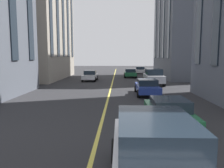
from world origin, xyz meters
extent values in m
cube|color=#D8C64C|center=(20.00, 0.00, 0.00)|extent=(80.00, 0.16, 0.01)
cube|color=navy|center=(18.34, -3.29, 0.59)|extent=(4.40, 1.80, 0.55)
cube|color=#19232D|center=(18.12, -3.29, 1.12)|extent=(1.85, 1.58, 0.50)
cylinder|color=black|center=(19.79, -2.43, 0.32)|extent=(0.64, 0.22, 0.64)
cylinder|color=black|center=(19.79, -4.16, 0.32)|extent=(0.64, 0.22, 0.64)
cylinder|color=black|center=(16.89, -2.43, 0.32)|extent=(0.64, 0.22, 0.64)
cylinder|color=black|center=(16.89, -4.16, 0.32)|extent=(0.64, 0.22, 0.64)
cube|color=silver|center=(4.13, -1.72, 0.78)|extent=(4.70, 1.95, 0.80)
cube|color=#19232D|center=(4.13, -1.72, 1.53)|extent=(2.59, 1.72, 0.70)
cylinder|color=black|center=(5.68, -0.78, 0.38)|extent=(0.76, 0.27, 0.76)
cylinder|color=black|center=(5.68, -2.66, 0.38)|extent=(0.76, 0.27, 0.76)
cube|color=silver|center=(29.50, 3.14, 0.57)|extent=(3.90, 1.75, 0.55)
cube|color=#19232D|center=(29.69, 3.14, 1.12)|extent=(1.64, 1.54, 0.55)
cylinder|color=black|center=(28.21, 2.30, 0.30)|extent=(0.60, 0.21, 0.60)
cylinder|color=black|center=(28.21, 3.98, 0.30)|extent=(0.60, 0.21, 0.60)
cylinder|color=black|center=(30.78, 2.30, 0.30)|extent=(0.60, 0.21, 0.60)
cylinder|color=black|center=(30.78, 3.98, 0.30)|extent=(0.60, 0.21, 0.60)
cube|color=#B7BABF|center=(25.31, -4.90, 0.78)|extent=(4.70, 1.95, 0.80)
cube|color=#19232D|center=(25.31, -4.90, 1.53)|extent=(2.59, 1.72, 0.70)
cylinder|color=black|center=(26.86, -3.96, 0.38)|extent=(0.76, 0.27, 0.76)
cylinder|color=black|center=(26.86, -5.84, 0.38)|extent=(0.76, 0.27, 0.76)
cylinder|color=black|center=(23.76, -3.96, 0.38)|extent=(0.76, 0.27, 0.76)
cylinder|color=black|center=(23.76, -5.84, 0.38)|extent=(0.76, 0.27, 0.76)
cube|color=#1E6038|center=(9.41, -3.19, 0.59)|extent=(4.40, 1.80, 0.55)
cube|color=#19232D|center=(9.19, -3.19, 1.12)|extent=(1.85, 1.58, 0.50)
cylinder|color=black|center=(10.86, -2.33, 0.32)|extent=(0.64, 0.22, 0.64)
cylinder|color=black|center=(10.86, -4.05, 0.32)|extent=(0.64, 0.22, 0.64)
cylinder|color=black|center=(7.96, -2.33, 0.32)|extent=(0.64, 0.22, 0.64)
cylinder|color=black|center=(7.96, -4.05, 0.32)|extent=(0.64, 0.22, 0.64)
cube|color=#1E6038|center=(34.99, -2.64, 0.59)|extent=(4.40, 1.80, 0.55)
cube|color=#19232D|center=(34.77, -2.64, 1.12)|extent=(1.85, 1.58, 0.50)
cylinder|color=black|center=(36.45, -1.78, 0.32)|extent=(0.64, 0.22, 0.64)
cylinder|color=black|center=(36.45, -3.50, 0.32)|extent=(0.64, 0.22, 0.64)
cylinder|color=black|center=(33.54, -1.78, 0.32)|extent=(0.64, 0.22, 0.64)
cylinder|color=black|center=(33.54, -3.50, 0.32)|extent=(0.64, 0.22, 0.64)
cube|color=silver|center=(42.88, -4.90, 0.59)|extent=(4.40, 1.80, 0.55)
cube|color=#19232D|center=(42.66, -4.90, 1.12)|extent=(1.85, 1.58, 0.50)
cylinder|color=black|center=(44.33, -4.04, 0.32)|extent=(0.64, 0.22, 0.64)
cylinder|color=black|center=(44.33, -5.76, 0.32)|extent=(0.64, 0.22, 0.64)
cylinder|color=black|center=(41.43, -4.04, 0.32)|extent=(0.64, 0.22, 0.64)
cylinder|color=black|center=(41.43, -5.76, 0.32)|extent=(0.64, 0.22, 0.64)
cube|color=#19232D|center=(35.88, 7.45, 12.20)|extent=(1.10, 0.10, 17.83)
cube|color=#19232D|center=(38.91, 7.45, 12.20)|extent=(1.10, 0.10, 17.83)
cube|color=#565B66|center=(35.30, -11.83, 11.00)|extent=(14.78, 8.65, 22.00)
cube|color=#19232D|center=(33.46, -7.45, 11.44)|extent=(1.10, 0.10, 16.72)
cube|color=#19232D|center=(37.15, -7.45, 11.44)|extent=(1.10, 0.10, 16.72)
cube|color=#19232D|center=(40.85, -7.45, 11.44)|extent=(1.10, 0.10, 16.72)
camera|label=1|loc=(-0.91, -0.87, 3.27)|focal=35.87mm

